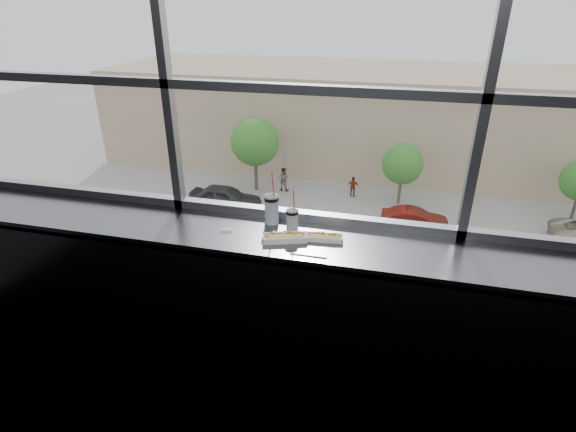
% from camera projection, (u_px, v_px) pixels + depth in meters
% --- Properties ---
extents(wall_back_lower, '(6.00, 0.00, 6.00)m').
position_uv_depth(wall_back_lower, '(309.00, 285.00, 3.40)').
color(wall_back_lower, black).
rests_on(wall_back_lower, ground).
extents(window_glass, '(6.00, 0.00, 6.00)m').
position_uv_depth(window_glass, '(316.00, 37.00, 2.65)').
color(window_glass, silver).
rests_on(window_glass, ground).
extents(window_mullions, '(6.00, 0.08, 2.40)m').
position_uv_depth(window_mullions, '(315.00, 37.00, 2.64)').
color(window_mullions, gray).
rests_on(window_mullions, ground).
extents(counter, '(6.00, 0.55, 0.06)m').
position_uv_depth(counter, '(302.00, 242.00, 2.94)').
color(counter, slate).
rests_on(counter, ground).
extents(counter_fascia, '(6.00, 0.04, 1.04)m').
position_uv_depth(counter_fascia, '(293.00, 330.00, 2.94)').
color(counter_fascia, slate).
rests_on(counter_fascia, ground).
extents(hotdog_tray_left, '(0.30, 0.18, 0.07)m').
position_uv_depth(hotdog_tray_left, '(285.00, 237.00, 2.88)').
color(hotdog_tray_left, white).
rests_on(hotdog_tray_left, counter).
extents(hotdog_tray_right, '(0.25, 0.10, 0.06)m').
position_uv_depth(hotdog_tray_right, '(324.00, 237.00, 2.89)').
color(hotdog_tray_right, white).
rests_on(hotdog_tray_right, counter).
extents(soda_cup_left, '(0.11, 0.11, 0.39)m').
position_uv_depth(soda_cup_left, '(272.00, 208.00, 3.08)').
color(soda_cup_left, white).
rests_on(soda_cup_left, counter).
extents(soda_cup_right, '(0.09, 0.09, 0.32)m').
position_uv_depth(soda_cup_right, '(292.00, 220.00, 2.96)').
color(soda_cup_right, white).
rests_on(soda_cup_right, counter).
extents(loose_straw, '(0.23, 0.01, 0.01)m').
position_uv_depth(loose_straw, '(308.00, 256.00, 2.72)').
color(loose_straw, white).
rests_on(loose_straw, counter).
extents(wrapper, '(0.09, 0.07, 0.02)m').
position_uv_depth(wrapper, '(226.00, 229.00, 3.01)').
color(wrapper, silver).
rests_on(wrapper, counter).
extents(plaza_ground, '(120.00, 120.00, 0.00)m').
position_uv_depth(plaza_ground, '(392.00, 143.00, 46.39)').
color(plaza_ground, '#9A9995').
rests_on(plaza_ground, ground).
extents(street_asphalt, '(80.00, 10.00, 0.06)m').
position_uv_depth(street_asphalt, '(375.00, 257.00, 25.89)').
color(street_asphalt, black).
rests_on(street_asphalt, plaza_ground).
extents(far_sidewalk, '(80.00, 6.00, 0.04)m').
position_uv_depth(far_sidewalk, '(383.00, 202.00, 32.87)').
color(far_sidewalk, '#9A9995').
rests_on(far_sidewalk, plaza_ground).
extents(far_building, '(50.00, 14.00, 8.00)m').
position_uv_depth(far_building, '(394.00, 116.00, 39.84)').
color(far_building, tan).
rests_on(far_building, plaza_ground).
extents(car_near_a, '(3.54, 6.92, 2.21)m').
position_uv_depth(car_near_a, '(128.00, 245.00, 24.82)').
color(car_near_a, '#A0A0A0').
rests_on(car_near_a, street_asphalt).
extents(car_far_a, '(2.94, 6.92, 2.30)m').
position_uv_depth(car_far_a, '(225.00, 194.00, 31.20)').
color(car_far_a, black).
rests_on(car_far_a, street_asphalt).
extents(car_far_b, '(2.53, 5.66, 1.86)m').
position_uv_depth(car_far_b, '(415.00, 217.00, 28.49)').
color(car_far_b, '#730A00').
rests_on(car_far_b, street_asphalt).
extents(car_near_b, '(3.01, 6.55, 2.14)m').
position_uv_depth(car_near_b, '(214.00, 258.00, 23.72)').
color(car_near_b, black).
rests_on(car_near_b, street_asphalt).
extents(car_near_d, '(2.56, 6.00, 1.99)m').
position_uv_depth(car_near_d, '(502.00, 298.00, 20.64)').
color(car_near_d, silver).
rests_on(car_near_d, street_asphalt).
extents(pedestrian_a, '(0.99, 0.75, 2.24)m').
position_uv_depth(pedestrian_a, '(283.00, 177.00, 34.33)').
color(pedestrian_a, '#66605B').
rests_on(pedestrian_a, far_sidewalk).
extents(pedestrian_b, '(0.83, 0.62, 1.87)m').
position_uv_depth(pedestrian_b, '(353.00, 185.00, 33.34)').
color(pedestrian_b, '#66605B').
rests_on(pedestrian_b, far_sidewalk).
extents(tree_left, '(3.65, 3.65, 5.70)m').
position_uv_depth(tree_left, '(255.00, 142.00, 33.31)').
color(tree_left, '#47382B').
rests_on(tree_left, far_sidewalk).
extents(tree_center, '(2.86, 2.86, 4.47)m').
position_uv_depth(tree_center, '(403.00, 164.00, 31.31)').
color(tree_center, '#47382B').
rests_on(tree_center, far_sidewalk).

